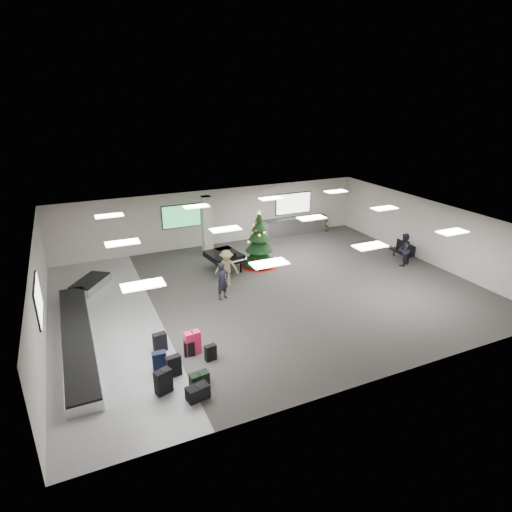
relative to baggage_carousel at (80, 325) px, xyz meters
name	(u,v)px	position (x,y,z in m)	size (l,w,h in m)	color
ground	(269,291)	(7.84, 0.08, -0.21)	(18.00, 18.00, 0.00)	#383533
room_envelope	(255,238)	(7.46, 0.75, 2.12)	(18.02, 14.02, 3.21)	#A29B94
baggage_carousel	(80,325)	(0.00, 0.00, 0.00)	(2.28, 9.71, 0.43)	silver
service_counter	(295,226)	(12.84, 6.73, 0.33)	(4.05, 0.65, 1.08)	silver
suitcase_0	(163,382)	(2.01, -4.80, 0.17)	(0.55, 0.42, 0.78)	black
suitcase_1	(174,366)	(2.48, -4.12, 0.13)	(0.47, 0.29, 0.72)	black
pink_suitcase	(193,343)	(3.36, -3.19, 0.19)	(0.55, 0.35, 0.84)	#F11F51
suitcase_3	(189,349)	(3.22, -3.27, 0.05)	(0.38, 0.25, 0.55)	black
navy_suitcase	(159,361)	(2.14, -3.67, 0.11)	(0.44, 0.27, 0.67)	black
green_duffel	(199,379)	(3.07, -4.86, -0.02)	(0.62, 0.37, 0.41)	black
suitcase_7	(211,353)	(3.79, -3.79, 0.06)	(0.40, 0.26, 0.56)	black
suitcase_8	(160,342)	(2.40, -2.57, 0.12)	(0.47, 0.30, 0.68)	black
black_duffel	(198,392)	(2.83, -5.47, 0.00)	(0.71, 0.48, 0.45)	black
christmas_tree	(259,247)	(8.70, 3.04, 0.78)	(2.04, 2.04, 2.91)	maroon
grand_piano	(224,256)	(6.84, 3.09, 0.55)	(1.71, 2.07, 1.07)	black
bench	(403,250)	(15.93, 0.66, 0.31)	(0.60, 1.50, 0.93)	black
traveler_a	(223,281)	(5.71, 0.25, 0.60)	(0.59, 0.39, 1.63)	black
traveler_b	(227,268)	(6.38, 1.52, 0.62)	(1.08, 0.62, 1.67)	#8A8155
traveler_bench	(404,250)	(15.33, 0.04, 0.63)	(0.82, 0.64, 1.70)	black
potted_plant_left	(257,237)	(9.95, 6.00, 0.22)	(0.47, 0.38, 0.86)	#133B15
potted_plant_right	(326,225)	(14.98, 6.57, 0.16)	(0.42, 0.42, 0.75)	#133B15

